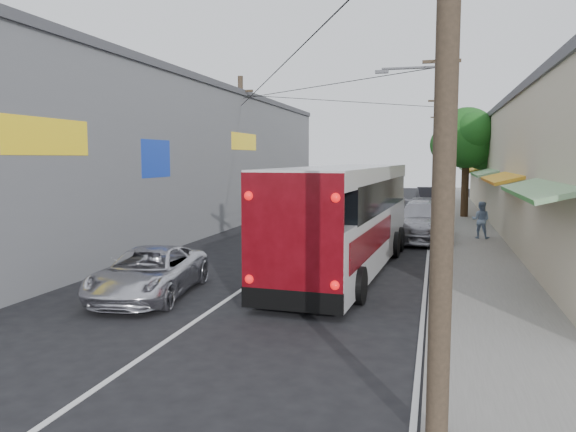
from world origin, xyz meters
The scene contains 13 objects.
ground centered at (0.00, 0.00, 0.00)m, with size 120.00×120.00×0.00m, color black.
sidewalk centered at (6.50, 20.00, 0.06)m, with size 3.00×80.00×0.12m, color slate.
building_right centered at (10.99, 22.00, 3.15)m, with size 7.09×40.00×6.25m.
building_left centered at (-8.50, 18.00, 3.65)m, with size 7.20×36.00×7.25m.
utility_poles centered at (3.13, 20.33, 4.13)m, with size 11.80×45.28×8.00m.
street_tree centered at (6.87, 26.02, 4.67)m, with size 4.40×4.00×6.60m.
coach_bus centered at (2.37, 8.78, 1.74)m, with size 3.21×11.76×3.35m.
jeepney centered at (-2.10, 4.00, 0.64)m, with size 2.12×4.59×1.28m, color silver.
parked_suv centered at (4.60, 16.34, 0.84)m, with size 2.36×5.79×1.68m, color #A2A1A9.
parked_car_mid centered at (4.51, 21.37, 0.81)m, with size 1.92×4.77×1.63m, color #292A2F.
parked_car_far centered at (4.60, 33.73, 0.72)m, with size 1.53×4.39×1.45m, color black.
pedestrian_near centered at (5.48, 15.91, 0.87)m, with size 0.55×0.36×1.51m, color #D36F85.
pedestrian_far centered at (7.06, 16.64, 0.93)m, with size 0.79×0.61×1.62m, color #849EC0.
Camera 1 is at (5.11, -9.05, 3.64)m, focal length 35.00 mm.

